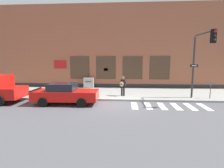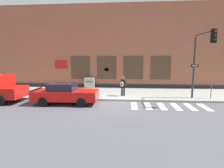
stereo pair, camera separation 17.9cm
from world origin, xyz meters
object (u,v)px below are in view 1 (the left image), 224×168
at_px(busker, 123,85).
at_px(red_car, 65,94).
at_px(traffic_light, 201,54).
at_px(utility_box, 89,83).
at_px(parking_meter, 211,87).

bearing_deg(busker, red_car, -149.05).
xyz_separation_m(red_car, busker, (4.15, 2.49, 0.32)).
height_order(red_car, busker, busker).
height_order(busker, traffic_light, traffic_light).
bearing_deg(utility_box, parking_meter, -23.26).
bearing_deg(red_car, busker, 30.95).
relative_size(traffic_light, utility_box, 4.56).
height_order(red_car, parking_meter, parking_meter).
xyz_separation_m(red_car, parking_meter, (11.14, 1.99, 0.32)).
bearing_deg(red_car, parking_meter, 10.12).
distance_m(red_car, busker, 4.85).
bearing_deg(parking_meter, traffic_light, -146.17).
relative_size(busker, parking_meter, 1.16).
bearing_deg(utility_box, red_car, -93.62).
bearing_deg(traffic_light, utility_box, 149.90).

